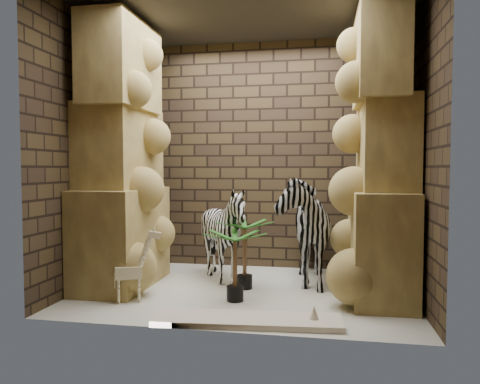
% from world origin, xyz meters
% --- Properties ---
extents(floor, '(3.50, 3.50, 0.00)m').
position_xyz_m(floor, '(0.00, 0.00, 0.00)').
color(floor, beige).
rests_on(floor, ground).
extents(ceiling, '(3.50, 3.50, 0.00)m').
position_xyz_m(ceiling, '(0.00, 0.00, 3.00)').
color(ceiling, '#2B2722').
rests_on(ceiling, ground).
extents(wall_back, '(3.50, 0.00, 3.50)m').
position_xyz_m(wall_back, '(0.00, 1.25, 1.50)').
color(wall_back, '#31241A').
rests_on(wall_back, ground).
extents(wall_front, '(3.50, 0.00, 3.50)m').
position_xyz_m(wall_front, '(0.00, -1.25, 1.50)').
color(wall_front, '#31241A').
rests_on(wall_front, ground).
extents(wall_left, '(0.00, 3.00, 3.00)m').
position_xyz_m(wall_left, '(-1.75, 0.00, 1.50)').
color(wall_left, '#31241A').
rests_on(wall_left, ground).
extents(wall_right, '(0.00, 3.00, 3.00)m').
position_xyz_m(wall_right, '(1.75, 0.00, 1.50)').
color(wall_right, '#31241A').
rests_on(wall_right, ground).
extents(rock_pillar_left, '(0.68, 1.30, 3.00)m').
position_xyz_m(rock_pillar_left, '(-1.40, 0.00, 1.50)').
color(rock_pillar_left, tan).
rests_on(rock_pillar_left, floor).
extents(rock_pillar_right, '(0.58, 1.25, 3.00)m').
position_xyz_m(rock_pillar_right, '(1.42, 0.00, 1.50)').
color(rock_pillar_right, tan).
rests_on(rock_pillar_right, floor).
extents(zebra_right, '(0.83, 1.32, 1.47)m').
position_xyz_m(zebra_right, '(0.59, 0.52, 0.74)').
color(zebra_right, white).
rests_on(zebra_right, floor).
extents(zebra_left, '(1.10, 1.27, 1.01)m').
position_xyz_m(zebra_left, '(-0.29, 0.34, 0.50)').
color(zebra_left, white).
rests_on(zebra_left, floor).
extents(giraffe_toy, '(0.41, 0.28, 0.76)m').
position_xyz_m(giraffe_toy, '(-1.05, -0.62, 0.38)').
color(giraffe_toy, beige).
rests_on(giraffe_toy, floor).
extents(palm_front, '(0.36, 0.36, 0.77)m').
position_xyz_m(palm_front, '(-0.01, 0.10, 0.39)').
color(palm_front, '#154511').
rests_on(palm_front, floor).
extents(palm_back, '(0.36, 0.36, 0.71)m').
position_xyz_m(palm_back, '(-0.02, -0.38, 0.36)').
color(palm_back, '#154511').
rests_on(palm_back, floor).
extents(surfboard, '(1.65, 0.53, 0.05)m').
position_xyz_m(surfboard, '(0.21, -1.00, 0.03)').
color(surfboard, '#F9EACD').
rests_on(surfboard, floor).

